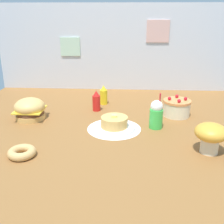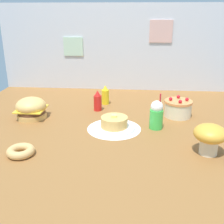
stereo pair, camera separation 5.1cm
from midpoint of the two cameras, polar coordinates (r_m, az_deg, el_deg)
The scene contains 11 objects.
ground_plane at distance 1.97m, azimuth -0.12°, elevation -3.76°, with size 2.45×2.16×0.02m, color brown.
back_wall at distance 2.89m, azimuth 1.77°, elevation 13.28°, with size 2.45×0.04×0.88m.
doily_mat at distance 1.96m, azimuth 1.17°, elevation -3.50°, with size 0.39×0.39×0.00m, color white.
burger at distance 2.22m, azimuth -15.94°, elevation 0.74°, with size 0.23×0.23×0.17m.
pancake_stack at distance 1.95m, azimuth 1.19°, elevation -2.43°, with size 0.30×0.30×0.10m.
layer_cake at distance 2.24m, azimuth 14.27°, elevation 0.75°, with size 0.22×0.22×0.16m.
ketchup_bottle at distance 2.30m, azimuth -2.39°, elevation 2.26°, with size 0.07×0.07×0.18m.
mustard_bottle at distance 2.47m, azimuth -0.82°, elevation 3.50°, with size 0.07×0.07×0.18m.
cream_soda_cup at distance 1.97m, azimuth 10.02°, elevation -0.59°, with size 0.10×0.10×0.26m.
donut_pink_glaze at distance 1.69m, azimuth -17.75°, elevation -7.77°, with size 0.16×0.16×0.05m.
mushroom_stool at distance 1.70m, azimuth 20.64°, elevation -4.77°, with size 0.19×0.19×0.18m.
Camera 2 is at (0.18, -1.79, 0.80)m, focal length 43.68 mm.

